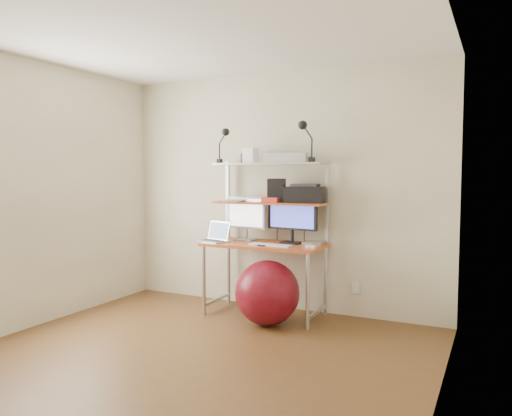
{
  "coord_description": "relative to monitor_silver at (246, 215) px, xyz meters",
  "views": [
    {
      "loc": [
        2.12,
        -3.08,
        1.45
      ],
      "look_at": [
        0.05,
        1.15,
        1.12
      ],
      "focal_mm": 35.0,
      "sensor_mm": 36.0,
      "label": 1
    }
  ],
  "objects": [
    {
      "name": "red_box",
      "position": [
        0.32,
        -0.06,
        0.17
      ],
      "size": [
        0.19,
        0.14,
        0.05
      ],
      "primitive_type": "cube",
      "rotation": [
        0.0,
        0.0,
        -0.08
      ],
      "color": "red",
      "rests_on": "mid_shelf"
    },
    {
      "name": "monitor_silver",
      "position": [
        0.0,
        0.0,
        0.0
      ],
      "size": [
        0.44,
        0.16,
        0.49
      ],
      "rotation": [
        0.0,
        0.0,
        -0.05
      ],
      "color": "#ADADB2",
      "rests_on": "desktop"
    },
    {
      "name": "room",
      "position": [
        0.27,
        -1.56,
        0.25
      ],
      "size": [
        3.6,
        3.6,
        3.6
      ],
      "color": "brown",
      "rests_on": "ground"
    },
    {
      "name": "printer",
      "position": [
        0.64,
        0.06,
        0.24
      ],
      "size": [
        0.42,
        0.31,
        0.19
      ],
      "rotation": [
        0.0,
        0.0,
        0.11
      ],
      "color": "black",
      "rests_on": "mid_shelf"
    },
    {
      "name": "computer_desk",
      "position": [
        0.27,
        -0.06,
        -0.05
      ],
      "size": [
        1.2,
        0.6,
        1.57
      ],
      "color": "#BA5824",
      "rests_on": "ground"
    },
    {
      "name": "scanner",
      "position": [
        0.42,
        0.04,
        0.6
      ],
      "size": [
        0.49,
        0.39,
        0.11
      ],
      "rotation": [
        0.0,
        0.0,
        0.33
      ],
      "color": "white",
      "rests_on": "top_shelf"
    },
    {
      "name": "wall_outlet",
      "position": [
        1.12,
        0.22,
        -0.7
      ],
      "size": [
        0.08,
        0.01,
        0.12
      ],
      "primitive_type": "cube",
      "color": "white",
      "rests_on": "room"
    },
    {
      "name": "keyboard",
      "position": [
        0.39,
        -0.25,
        -0.26
      ],
      "size": [
        0.43,
        0.14,
        0.01
      ],
      "primitive_type": "cube",
      "rotation": [
        0.0,
        0.0,
        -0.03
      ],
      "color": "white",
      "rests_on": "desktop"
    },
    {
      "name": "box_white",
      "position": [
        0.06,
        -0.02,
        0.63
      ],
      "size": [
        0.15,
        0.13,
        0.15
      ],
      "primitive_type": "cube",
      "rotation": [
        0.0,
        0.0,
        -0.17
      ],
      "color": "white",
      "rests_on": "top_shelf"
    },
    {
      "name": "mac_mini",
      "position": [
        0.74,
        -0.03,
        -0.25
      ],
      "size": [
        0.21,
        0.21,
        0.03
      ],
      "primitive_type": "cube",
      "rotation": [
        0.0,
        0.0,
        0.16
      ],
      "color": "silver",
      "rests_on": "desktop"
    },
    {
      "name": "clip_lamp_right",
      "position": [
        0.66,
        -0.03,
        0.85
      ],
      "size": [
        0.16,
        0.09,
        0.41
      ],
      "color": "black",
      "rests_on": "top_shelf"
    },
    {
      "name": "phone",
      "position": [
        0.33,
        -0.26,
        -0.26
      ],
      "size": [
        0.1,
        0.15,
        0.01
      ],
      "primitive_type": "cube",
      "rotation": [
        0.0,
        0.0,
        -0.16
      ],
      "color": "black",
      "rests_on": "desktop"
    },
    {
      "name": "clip_lamp_left",
      "position": [
        -0.21,
        -0.09,
        0.81
      ],
      "size": [
        0.14,
        0.08,
        0.36
      ],
      "color": "black",
      "rests_on": "top_shelf"
    },
    {
      "name": "paper_stack",
      "position": [
        -0.1,
        0.01,
        0.16
      ],
      "size": [
        0.35,
        0.41,
        0.02
      ],
      "color": "white",
      "rests_on": "mid_shelf"
    },
    {
      "name": "exercise_ball",
      "position": [
        0.43,
        -0.4,
        -0.69
      ],
      "size": [
        0.62,
        0.62,
        0.62
      ],
      "primitive_type": "sphere",
      "color": "maroon",
      "rests_on": "floor"
    },
    {
      "name": "mouse",
      "position": [
        0.8,
        -0.23,
        -0.25
      ],
      "size": [
        0.1,
        0.07,
        0.03
      ],
      "primitive_type": "cube",
      "rotation": [
        0.0,
        0.0,
        0.09
      ],
      "color": "white",
      "rests_on": "desktop"
    },
    {
      "name": "nas_cube",
      "position": [
        0.35,
        -0.0,
        0.27
      ],
      "size": [
        0.2,
        0.2,
        0.24
      ],
      "primitive_type": "cube",
      "rotation": [
        0.0,
        0.0,
        0.22
      ],
      "color": "black",
      "rests_on": "mid_shelf"
    },
    {
      "name": "monitor_black",
      "position": [
        0.52,
        0.0,
        0.01
      ],
      "size": [
        0.55,
        0.18,
        0.55
      ],
      "rotation": [
        0.0,
        0.0,
        -0.13
      ],
      "color": "black",
      "rests_on": "desktop"
    },
    {
      "name": "laptop",
      "position": [
        -0.24,
        -0.23,
        -0.22
      ],
      "size": [
        0.35,
        0.31,
        0.26
      ],
      "rotation": [
        0.0,
        0.0,
        -0.3
      ],
      "color": "silver",
      "rests_on": "desktop"
    },
    {
      "name": "box_grey",
      "position": [
        -0.01,
        0.05,
        0.6
      ],
      "size": [
        0.13,
        0.13,
        0.11
      ],
      "primitive_type": "cube",
      "rotation": [
        0.0,
        0.0,
        -0.25
      ],
      "color": "#313134",
      "rests_on": "top_shelf"
    }
  ]
}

